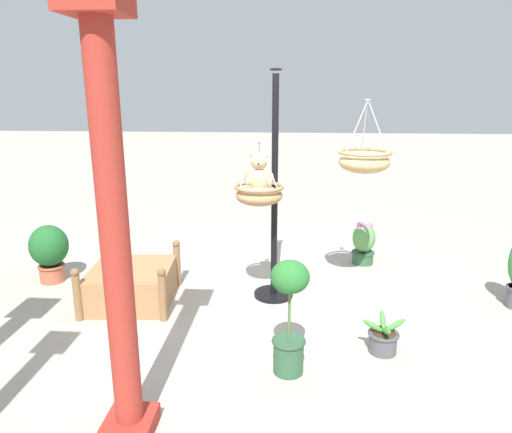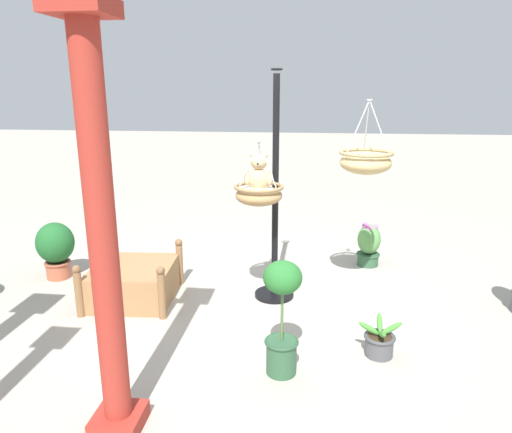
{
  "view_description": "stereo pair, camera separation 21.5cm",
  "coord_description": "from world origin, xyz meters",
  "px_view_note": "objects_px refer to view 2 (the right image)",
  "views": [
    {
      "loc": [
        -0.36,
        4.75,
        2.3
      ],
      "look_at": [
        -0.02,
        0.04,
        0.99
      ],
      "focal_mm": 32.81,
      "sensor_mm": 36.0,
      "label": 1
    },
    {
      "loc": [
        -0.57,
        4.73,
        2.3
      ],
      "look_at": [
        -0.02,
        0.04,
        0.99
      ],
      "focal_mm": 32.81,
      "sensor_mm": 36.0,
      "label": 2
    }
  ],
  "objects_px": {
    "potted_plant_fern_front": "(56,247)",
    "greenhouse_pillar_left": "(103,247)",
    "teddy_bear": "(259,176)",
    "potted_plant_flowering_red": "(379,341)",
    "potted_plant_conical_shrub": "(282,314)",
    "potted_plant_small_succulent": "(369,245)",
    "hanging_basket_with_teddy": "(259,194)",
    "display_pole_central": "(275,231)",
    "wooden_planter_box": "(133,281)",
    "hanging_basket_left_high": "(366,161)"
  },
  "relations": [
    {
      "from": "display_pole_central",
      "to": "potted_plant_fern_front",
      "type": "xyz_separation_m",
      "value": [
        2.71,
        -0.22,
        -0.37
      ]
    },
    {
      "from": "wooden_planter_box",
      "to": "potted_plant_conical_shrub",
      "type": "relative_size",
      "value": 1.04
    },
    {
      "from": "wooden_planter_box",
      "to": "potted_plant_conical_shrub",
      "type": "height_order",
      "value": "potted_plant_conical_shrub"
    },
    {
      "from": "potted_plant_small_succulent",
      "to": "greenhouse_pillar_left",
      "type": "bearing_deg",
      "value": 58.37
    },
    {
      "from": "hanging_basket_with_teddy",
      "to": "greenhouse_pillar_left",
      "type": "xyz_separation_m",
      "value": [
        0.76,
        2.0,
        0.09
      ]
    },
    {
      "from": "hanging_basket_with_teddy",
      "to": "greenhouse_pillar_left",
      "type": "distance_m",
      "value": 2.14
    },
    {
      "from": "potted_plant_small_succulent",
      "to": "hanging_basket_left_high",
      "type": "bearing_deg",
      "value": 78.07
    },
    {
      "from": "hanging_basket_with_teddy",
      "to": "potted_plant_flowering_red",
      "type": "relative_size",
      "value": 1.53
    },
    {
      "from": "teddy_bear",
      "to": "wooden_planter_box",
      "type": "distance_m",
      "value": 1.86
    },
    {
      "from": "display_pole_central",
      "to": "teddy_bear",
      "type": "bearing_deg",
      "value": 61.1
    },
    {
      "from": "wooden_planter_box",
      "to": "potted_plant_conical_shrub",
      "type": "distance_m",
      "value": 2.14
    },
    {
      "from": "teddy_bear",
      "to": "potted_plant_flowering_red",
      "type": "height_order",
      "value": "teddy_bear"
    },
    {
      "from": "greenhouse_pillar_left",
      "to": "potted_plant_flowering_red",
      "type": "bearing_deg",
      "value": -149.16
    },
    {
      "from": "hanging_basket_with_teddy",
      "to": "teddy_bear",
      "type": "height_order",
      "value": "hanging_basket_with_teddy"
    },
    {
      "from": "potted_plant_flowering_red",
      "to": "potted_plant_conical_shrub",
      "type": "xyz_separation_m",
      "value": [
        0.84,
        0.36,
        0.4
      ]
    },
    {
      "from": "hanging_basket_left_high",
      "to": "display_pole_central",
      "type": "bearing_deg",
      "value": -0.43
    },
    {
      "from": "greenhouse_pillar_left",
      "to": "wooden_planter_box",
      "type": "relative_size",
      "value": 2.7
    },
    {
      "from": "teddy_bear",
      "to": "potted_plant_fern_front",
      "type": "relative_size",
      "value": 0.6
    },
    {
      "from": "display_pole_central",
      "to": "teddy_bear",
      "type": "height_order",
      "value": "display_pole_central"
    },
    {
      "from": "potted_plant_fern_front",
      "to": "potted_plant_flowering_red",
      "type": "bearing_deg",
      "value": 160.42
    },
    {
      "from": "display_pole_central",
      "to": "potted_plant_flowering_red",
      "type": "height_order",
      "value": "display_pole_central"
    },
    {
      "from": "potted_plant_small_succulent",
      "to": "potted_plant_conical_shrub",
      "type": "relative_size",
      "value": 0.6
    },
    {
      "from": "wooden_planter_box",
      "to": "greenhouse_pillar_left",
      "type": "bearing_deg",
      "value": 107.96
    },
    {
      "from": "display_pole_central",
      "to": "hanging_basket_with_teddy",
      "type": "xyz_separation_m",
      "value": [
        0.15,
        0.25,
        0.47
      ]
    },
    {
      "from": "display_pole_central",
      "to": "hanging_basket_with_teddy",
      "type": "relative_size",
      "value": 3.77
    },
    {
      "from": "potted_plant_fern_front",
      "to": "potted_plant_flowering_red",
      "type": "relative_size",
      "value": 1.65
    },
    {
      "from": "potted_plant_fern_front",
      "to": "greenhouse_pillar_left",
      "type": "bearing_deg",
      "value": 126.13
    },
    {
      "from": "hanging_basket_left_high",
      "to": "potted_plant_flowering_red",
      "type": "xyz_separation_m",
      "value": [
        -0.09,
        1.1,
        -1.43
      ]
    },
    {
      "from": "hanging_basket_with_teddy",
      "to": "hanging_basket_left_high",
      "type": "bearing_deg",
      "value": -167.3
    },
    {
      "from": "teddy_bear",
      "to": "potted_plant_conical_shrub",
      "type": "distance_m",
      "value": 1.53
    },
    {
      "from": "teddy_bear",
      "to": "display_pole_central",
      "type": "bearing_deg",
      "value": -118.9
    },
    {
      "from": "potted_plant_small_succulent",
      "to": "potted_plant_conical_shrub",
      "type": "bearing_deg",
      "value": 68.97
    },
    {
      "from": "potted_plant_small_succulent",
      "to": "potted_plant_conical_shrub",
      "type": "height_order",
      "value": "potted_plant_conical_shrub"
    },
    {
      "from": "greenhouse_pillar_left",
      "to": "potted_plant_flowering_red",
      "type": "xyz_separation_m",
      "value": [
        -1.92,
        -1.15,
        -1.2
      ]
    },
    {
      "from": "potted_plant_flowering_red",
      "to": "potted_plant_conical_shrub",
      "type": "distance_m",
      "value": 1.0
    },
    {
      "from": "hanging_basket_left_high",
      "to": "potted_plant_conical_shrub",
      "type": "relative_size",
      "value": 0.76
    },
    {
      "from": "potted_plant_flowering_red",
      "to": "potted_plant_fern_front",
      "type": "bearing_deg",
      "value": -19.58
    },
    {
      "from": "potted_plant_fern_front",
      "to": "potted_plant_conical_shrub",
      "type": "xyz_separation_m",
      "value": [
        -2.89,
        1.69,
        0.14
      ]
    },
    {
      "from": "potted_plant_fern_front",
      "to": "display_pole_central",
      "type": "bearing_deg",
      "value": 175.31
    },
    {
      "from": "hanging_basket_left_high",
      "to": "greenhouse_pillar_left",
      "type": "bearing_deg",
      "value": 50.76
    },
    {
      "from": "teddy_bear",
      "to": "potted_plant_flowering_red",
      "type": "distance_m",
      "value": 1.94
    },
    {
      "from": "teddy_bear",
      "to": "hanging_basket_left_high",
      "type": "relative_size",
      "value": 0.57
    },
    {
      "from": "display_pole_central",
      "to": "potted_plant_conical_shrub",
      "type": "xyz_separation_m",
      "value": [
        -0.17,
        1.47,
        -0.24
      ]
    },
    {
      "from": "potted_plant_small_succulent",
      "to": "hanging_basket_with_teddy",
      "type": "bearing_deg",
      "value": 45.96
    },
    {
      "from": "hanging_basket_left_high",
      "to": "teddy_bear",
      "type": "bearing_deg",
      "value": 13.79
    },
    {
      "from": "display_pole_central",
      "to": "greenhouse_pillar_left",
      "type": "distance_m",
      "value": 2.49
    },
    {
      "from": "greenhouse_pillar_left",
      "to": "potted_plant_fern_front",
      "type": "relative_size",
      "value": 3.9
    },
    {
      "from": "hanging_basket_with_teddy",
      "to": "hanging_basket_left_high",
      "type": "relative_size",
      "value": 0.88
    },
    {
      "from": "display_pole_central",
      "to": "teddy_bear",
      "type": "distance_m",
      "value": 0.73
    },
    {
      "from": "hanging_basket_with_teddy",
      "to": "potted_plant_conical_shrub",
      "type": "xyz_separation_m",
      "value": [
        -0.32,
        1.22,
        -0.71
      ]
    }
  ]
}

